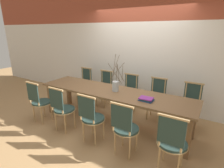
{
  "coord_description": "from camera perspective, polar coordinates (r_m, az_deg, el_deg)",
  "views": [
    {
      "loc": [
        1.78,
        -2.93,
        1.97
      ],
      "look_at": [
        0.0,
        0.0,
        0.91
      ],
      "focal_mm": 28.0,
      "sensor_mm": 36.0,
      "label": 1
    }
  ],
  "objects": [
    {
      "name": "chair_far_leftend",
      "position": [
        5.08,
        -9.09,
        0.28
      ],
      "size": [
        0.43,
        0.43,
        0.95
      ],
      "rotation": [
        0.0,
        0.0,
        3.14
      ],
      "color": "#233833",
      "rests_on": "ground_plane"
    },
    {
      "name": "ground_plane",
      "position": [
        3.96,
        0.0,
        -12.69
      ],
      "size": [
        16.0,
        16.0,
        0.0
      ],
      "primitive_type": "plane",
      "color": "#A87F51"
    },
    {
      "name": "chair_near_leftend",
      "position": [
        4.12,
        -22.63,
        -4.95
      ],
      "size": [
        0.43,
        0.43,
        0.95
      ],
      "color": "#233833",
      "rests_on": "ground_plane"
    },
    {
      "name": "chair_far_left",
      "position": [
        4.68,
        -2.61,
        -0.99
      ],
      "size": [
        0.43,
        0.43,
        0.95
      ],
      "rotation": [
        0.0,
        0.0,
        3.14
      ],
      "color": "#233833",
      "rests_on": "ground_plane"
    },
    {
      "name": "chair_near_rightend",
      "position": [
        2.65,
        18.98,
        -17.31
      ],
      "size": [
        0.43,
        0.43,
        0.95
      ],
      "color": "#233833",
      "rests_on": "ground_plane"
    },
    {
      "name": "chair_near_center",
      "position": [
        3.15,
        -6.74,
        -10.49
      ],
      "size": [
        0.43,
        0.43,
        0.95
      ],
      "color": "#233833",
      "rests_on": "ground_plane"
    },
    {
      "name": "dining_table",
      "position": [
        3.67,
        0.0,
        -3.52
      ],
      "size": [
        3.36,
        0.83,
        0.76
      ],
      "color": "brown",
      "rests_on": "ground_plane"
    },
    {
      "name": "wall_rear",
      "position": [
        4.59,
        8.57,
        12.37
      ],
      "size": [
        12.0,
        0.06,
        3.2
      ],
      "color": "silver",
      "rests_on": "ground_plane"
    },
    {
      "name": "chair_far_center",
      "position": [
        4.33,
        5.54,
        -2.57
      ],
      "size": [
        0.43,
        0.43,
        0.95
      ],
      "rotation": [
        0.0,
        0.0,
        3.14
      ],
      "color": "#233833",
      "rests_on": "ground_plane"
    },
    {
      "name": "chair_far_rightend",
      "position": [
        3.97,
        24.31,
        -5.95
      ],
      "size": [
        0.43,
        0.43,
        0.95
      ],
      "rotation": [
        0.0,
        0.0,
        3.14
      ],
      "color": "#233833",
      "rests_on": "ground_plane"
    },
    {
      "name": "chair_near_left",
      "position": [
        3.61,
        -15.94,
        -7.37
      ],
      "size": [
        0.43,
        0.43,
        0.95
      ],
      "color": "#233833",
      "rests_on": "ground_plane"
    },
    {
      "name": "chair_near_right",
      "position": [
        2.84,
        4.23,
        -13.78
      ],
      "size": [
        0.43,
        0.43,
        0.95
      ],
      "color": "#233833",
      "rests_on": "ground_plane"
    },
    {
      "name": "chair_far_right",
      "position": [
        4.1,
        14.25,
        -4.2
      ],
      "size": [
        0.43,
        0.43,
        0.95
      ],
      "rotation": [
        0.0,
        0.0,
        3.14
      ],
      "color": "#233833",
      "rests_on": "ground_plane"
    },
    {
      "name": "vase_centerpiece",
      "position": [
        3.59,
        1.15,
        -0.47
      ],
      "size": [
        0.39,
        0.38,
        0.76
      ],
      "color": "#B2BCC1",
      "rests_on": "dining_table"
    },
    {
      "name": "book_stack",
      "position": [
        3.2,
        11.1,
        -4.85
      ],
      "size": [
        0.25,
        0.2,
        0.05
      ],
      "color": "#234C8C",
      "rests_on": "dining_table"
    }
  ]
}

